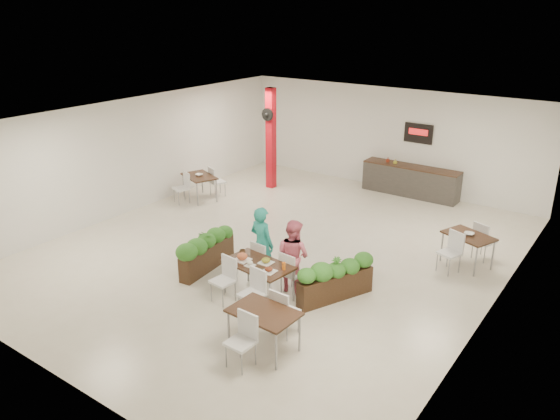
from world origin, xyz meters
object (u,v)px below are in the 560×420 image
(planter_left, at_px, (207,249))
(side_table_b, at_px, (468,240))
(red_column, at_px, (271,138))
(main_table, at_px, (258,269))
(diner_woman, at_px, (293,256))
(planter_right, at_px, (336,278))
(side_table_a, at_px, (199,180))
(service_counter, at_px, (411,180))
(diner_man, at_px, (262,244))
(side_table_c, at_px, (264,318))

(planter_left, distance_m, side_table_b, 5.87)
(red_column, bearing_deg, main_table, -55.87)
(diner_woman, height_order, planter_left, diner_woman)
(planter_left, bearing_deg, main_table, -11.45)
(diner_woman, distance_m, side_table_b, 4.13)
(main_table, height_order, planter_right, planter_right)
(side_table_a, height_order, side_table_b, same)
(service_counter, bearing_deg, main_table, -89.97)
(diner_man, bearing_deg, side_table_b, -129.70)
(diner_woman, height_order, planter_right, diner_woman)
(planter_left, bearing_deg, planter_right, 9.04)
(service_counter, height_order, planter_left, service_counter)
(diner_man, bearing_deg, side_table_a, -26.48)
(service_counter, bearing_deg, red_column, -155.00)
(planter_right, xyz_separation_m, side_table_c, (-0.14, -2.20, 0.14))
(planter_left, height_order, planter_right, planter_left)
(planter_right, bearing_deg, side_table_b, 61.53)
(diner_woman, bearing_deg, service_counter, -80.11)
(service_counter, height_order, diner_man, service_counter)
(planter_left, relative_size, side_table_c, 1.09)
(main_table, bearing_deg, side_table_c, -49.15)
(red_column, height_order, diner_woman, red_column)
(side_table_a, distance_m, side_table_b, 8.06)
(side_table_b, bearing_deg, diner_man, -114.85)
(planter_right, distance_m, side_table_c, 2.20)
(service_counter, xyz_separation_m, side_table_a, (-5.07, -4.07, 0.13))
(side_table_a, xyz_separation_m, side_table_c, (6.26, -5.07, -0.00))
(service_counter, relative_size, diner_woman, 1.92)
(planter_right, height_order, side_table_c, planter_right)
(diner_woman, height_order, side_table_b, diner_woman)
(main_table, bearing_deg, diner_man, 120.81)
(planter_right, xyz_separation_m, side_table_a, (-6.39, 2.87, 0.14))
(diner_woman, xyz_separation_m, side_table_b, (2.58, 3.23, -0.16))
(red_column, height_order, main_table, red_column)
(side_table_a, bearing_deg, planter_left, -22.95)
(side_table_c, bearing_deg, side_table_a, 143.40)
(planter_left, xyz_separation_m, planter_right, (3.02, 0.48, -0.01))
(service_counter, distance_m, diner_man, 7.13)
(diner_man, xyz_separation_m, planter_right, (1.72, 0.17, -0.35))
(service_counter, xyz_separation_m, side_table_c, (1.19, -9.14, 0.13))
(side_table_c, bearing_deg, service_counter, 99.84)
(diner_woman, bearing_deg, planter_right, -162.93)
(red_column, height_order, side_table_a, red_column)
(main_table, distance_m, diner_man, 0.79)
(diner_man, xyz_separation_m, side_table_b, (3.38, 3.23, -0.21))
(diner_man, distance_m, planter_left, 1.38)
(main_table, relative_size, side_table_b, 1.05)
(diner_man, distance_m, side_table_c, 2.58)
(diner_woman, bearing_deg, diner_man, 6.56)
(service_counter, relative_size, side_table_b, 1.81)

